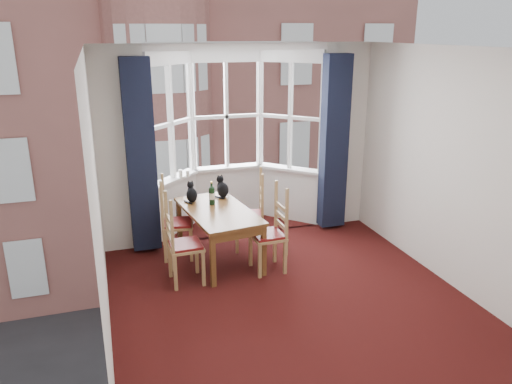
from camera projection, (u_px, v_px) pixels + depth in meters
name	position (u px, v px, depth m)	size (l,w,h in m)	color
floor	(296.00, 307.00, 5.59)	(4.50, 4.50, 0.00)	black
ceiling	(303.00, 48.00, 4.73)	(4.50, 4.50, 0.00)	white
wall_left	(98.00, 209.00, 4.58)	(4.50, 4.50, 0.00)	silver
wall_right	(460.00, 173.00, 5.74)	(4.50, 4.50, 0.00)	silver
wall_near	(437.00, 292.00, 3.12)	(4.00, 4.00, 0.00)	silver
wall_back_pier_left	(122.00, 152.00, 6.72)	(0.70, 0.12, 2.80)	silver
wall_back_pier_right	(343.00, 137.00, 7.68)	(0.70, 0.12, 2.80)	silver
bay_window	(231.00, 137.00, 7.65)	(2.76, 0.94, 2.80)	white
curtain_left	(141.00, 157.00, 6.64)	(0.38, 0.22, 2.60)	black
curtain_right	(334.00, 143.00, 7.46)	(0.38, 0.22, 2.60)	black
dining_table	(218.00, 216.00, 6.58)	(0.96, 1.54, 0.71)	brown
chair_left_near	(178.00, 247.00, 6.00)	(0.41, 0.43, 0.92)	tan
chair_left_far	(171.00, 224.00, 6.71)	(0.47, 0.49, 0.92)	tan
chair_right_near	(274.00, 235.00, 6.36)	(0.41, 0.43, 0.92)	tan
chair_right_far	(255.00, 216.00, 7.00)	(0.49, 0.51, 0.92)	tan
cat_left	(192.00, 194.00, 6.83)	(0.15, 0.22, 0.29)	black
cat_right	(222.00, 188.00, 7.03)	(0.21, 0.26, 0.32)	black
wine_bottle	(212.00, 194.00, 6.71)	(0.08, 0.08, 0.32)	black
candle_tall	(181.00, 173.00, 7.42)	(0.06, 0.06, 0.12)	white
candle_short	(188.00, 173.00, 7.49)	(0.06, 0.06, 0.09)	white
street	(129.00, 158.00, 36.66)	(80.00, 80.00, 0.00)	#333335
tenement_building	(149.00, 70.00, 17.79)	(18.40, 7.80, 15.20)	#A45F54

